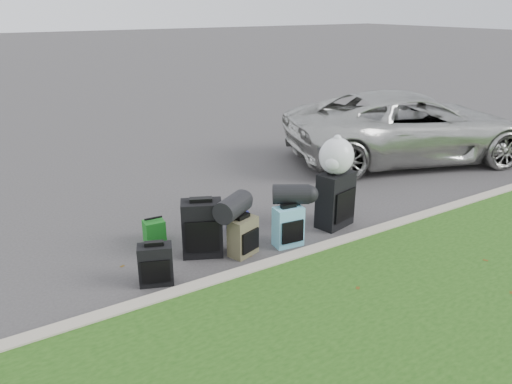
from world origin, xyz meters
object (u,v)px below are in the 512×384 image
suv (410,126)px  suitcase_large_black_left (202,228)px  suitcase_large_black_right (335,200)px  tote_green (154,231)px  suitcase_olive (243,236)px  tote_navy (237,220)px  suitcase_teal (288,226)px  suitcase_small_black (156,265)px

suv → suitcase_large_black_left: bearing=125.4°
suitcase_large_black_right → tote_green: (-2.43, 0.90, -0.25)m
suitcase_olive → tote_green: (-0.83, 0.97, -0.10)m
suitcase_large_black_right → tote_green: 2.60m
tote_green → tote_navy: size_ratio=1.05×
suitcase_teal → suitcase_olive: bearing=178.8°
suv → tote_navy: suv is taller
suitcase_olive → suitcase_teal: (0.65, -0.09, 0.02)m
suitcase_small_black → tote_green: bearing=91.4°
suitcase_large_black_right → suitcase_teal: bearing=176.3°
suitcase_olive → suitcase_large_black_left: bearing=129.2°
suitcase_olive → tote_navy: bearing=46.7°
suv → suitcase_small_black: suv is taller
tote_navy → suitcase_teal: bearing=-63.6°
suv → suitcase_large_black_right: suv is taller
tote_navy → suitcase_large_black_right: bearing=-22.3°
suitcase_large_black_left → suitcase_teal: bearing=6.3°
tote_green → tote_navy: 1.18m
suitcase_large_black_left → suitcase_olive: bearing=-7.2°
suv → suitcase_teal: size_ratio=9.28×
suitcase_large_black_right → suitcase_olive: bearing=169.2°
suitcase_large_black_left → tote_green: 0.82m
suitcase_small_black → suitcase_teal: bearing=21.4°
tote_green → suitcase_large_black_right: bearing=-16.4°
tote_navy → suitcase_olive: bearing=-110.9°
suitcase_teal → tote_navy: bearing=119.4°
suitcase_small_black → suitcase_olive: 1.22m
tote_green → tote_navy: (1.15, -0.27, -0.01)m
suitcase_olive → suv: bearing=1.3°
suitcase_teal → tote_green: (-1.48, 1.06, -0.12)m
suv → suitcase_olive: 5.43m
suitcase_large_black_right → tote_navy: size_ratio=2.78×
suitcase_large_black_left → suitcase_teal: 1.15m
suv → suitcase_teal: bearing=133.1°
suitcase_olive → tote_green: 1.28m
suitcase_teal → tote_navy: size_ratio=1.87×
suv → suitcase_olive: (-5.09, -1.83, -0.45)m
suitcase_olive → suitcase_large_black_right: (1.60, 0.07, 0.15)m
suitcase_small_black → suitcase_large_black_right: (2.82, 0.15, 0.16)m
suitcase_large_black_right → tote_green: suitcase_large_black_right is taller
suitcase_olive → suitcase_teal: 0.65m
suitcase_small_black → suitcase_large_black_left: (0.78, 0.36, 0.12)m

